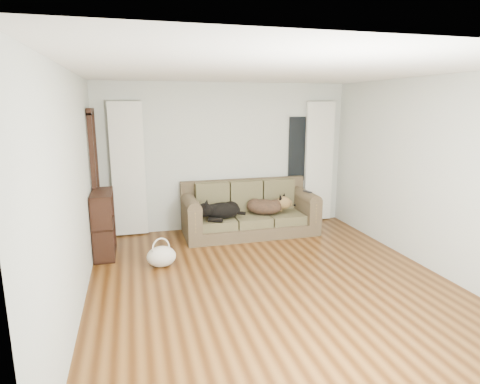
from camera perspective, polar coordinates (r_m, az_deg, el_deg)
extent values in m
plane|color=#40210B|center=(5.27, 4.42, -12.66)|extent=(5.00, 5.00, 0.00)
plane|color=white|center=(4.79, 4.95, 16.81)|extent=(5.00, 5.00, 0.00)
cube|color=#B4B8B1|center=(7.24, -2.05, 5.02)|extent=(4.50, 0.04, 2.60)
cube|color=#B4B8B1|center=(4.63, -22.57, -0.14)|extent=(0.04, 5.00, 2.60)
cube|color=#B4B8B1|center=(6.00, 25.34, 2.31)|extent=(0.04, 5.00, 2.60)
cube|color=white|center=(6.99, -15.60, 3.07)|extent=(0.55, 0.08, 2.25)
cube|color=white|center=(7.79, 11.14, 4.21)|extent=(0.55, 0.08, 2.25)
cube|color=black|center=(7.65, 8.68, 6.05)|extent=(0.50, 0.03, 1.20)
cube|color=black|center=(6.67, -19.85, 1.48)|extent=(0.07, 0.60, 2.10)
cube|color=black|center=(6.98, 1.44, -2.37)|extent=(2.29, 0.99, 0.94)
ellipsoid|color=black|center=(6.73, -2.83, -2.66)|extent=(0.63, 0.44, 0.27)
ellipsoid|color=black|center=(7.01, 3.76, -1.99)|extent=(0.79, 0.73, 0.28)
cube|color=black|center=(7.11, 9.59, 0.05)|extent=(0.11, 0.20, 0.02)
ellipsoid|color=silver|center=(5.76, -11.12, -8.88)|extent=(0.44, 0.36, 0.30)
cube|color=black|center=(6.31, -18.82, -4.18)|extent=(0.32, 0.79, 0.97)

